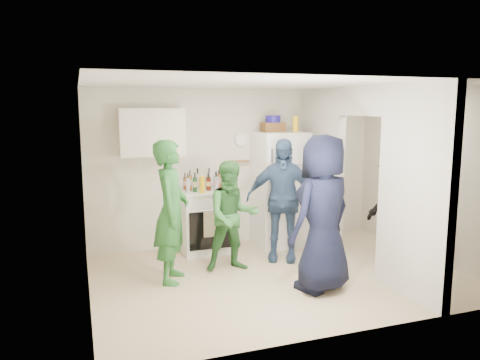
% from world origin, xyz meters
% --- Properties ---
extents(floor, '(4.80, 4.80, 0.00)m').
position_xyz_m(floor, '(0.00, 0.00, 0.00)').
color(floor, '#CBB78F').
rests_on(floor, ground).
extents(wall_back, '(4.80, 0.00, 4.80)m').
position_xyz_m(wall_back, '(0.00, 1.70, 1.25)').
color(wall_back, silver).
rests_on(wall_back, floor).
extents(wall_front, '(4.80, 0.00, 4.80)m').
position_xyz_m(wall_front, '(0.00, -1.70, 1.25)').
color(wall_front, silver).
rests_on(wall_front, floor).
extents(wall_left, '(0.00, 3.40, 3.40)m').
position_xyz_m(wall_left, '(-2.40, 0.00, 1.25)').
color(wall_left, silver).
rests_on(wall_left, floor).
extents(wall_right, '(0.00, 3.40, 3.40)m').
position_xyz_m(wall_right, '(2.40, 0.00, 1.25)').
color(wall_right, silver).
rests_on(wall_right, floor).
extents(ceiling, '(4.80, 4.80, 0.00)m').
position_xyz_m(ceiling, '(0.00, 0.00, 2.50)').
color(ceiling, white).
rests_on(ceiling, wall_back).
extents(partition_pier_back, '(0.12, 1.20, 2.50)m').
position_xyz_m(partition_pier_back, '(1.20, 1.10, 1.25)').
color(partition_pier_back, silver).
rests_on(partition_pier_back, floor).
extents(partition_pier_front, '(0.12, 1.20, 2.50)m').
position_xyz_m(partition_pier_front, '(1.20, -1.10, 1.25)').
color(partition_pier_front, silver).
rests_on(partition_pier_front, floor).
extents(partition_header, '(0.12, 1.00, 0.40)m').
position_xyz_m(partition_header, '(1.20, 0.00, 2.30)').
color(partition_header, silver).
rests_on(partition_header, partition_pier_back).
extents(stove, '(0.81, 0.67, 0.96)m').
position_xyz_m(stove, '(-0.62, 1.37, 0.48)').
color(stove, white).
rests_on(stove, floor).
extents(upper_cabinet, '(0.95, 0.34, 0.70)m').
position_xyz_m(upper_cabinet, '(-1.40, 1.52, 1.85)').
color(upper_cabinet, silver).
rests_on(upper_cabinet, wall_back).
extents(fridge, '(0.75, 0.73, 1.83)m').
position_xyz_m(fridge, '(0.59, 1.34, 0.91)').
color(fridge, white).
rests_on(fridge, floor).
extents(wicker_basket, '(0.35, 0.25, 0.15)m').
position_xyz_m(wicker_basket, '(0.49, 1.39, 1.90)').
color(wicker_basket, brown).
rests_on(wicker_basket, fridge).
extents(blue_bowl, '(0.24, 0.24, 0.11)m').
position_xyz_m(blue_bowl, '(0.49, 1.39, 2.03)').
color(blue_bowl, navy).
rests_on(blue_bowl, wicker_basket).
extents(yellow_cup_stack_top, '(0.09, 0.09, 0.25)m').
position_xyz_m(yellow_cup_stack_top, '(0.81, 1.24, 1.95)').
color(yellow_cup_stack_top, yellow).
rests_on(yellow_cup_stack_top, fridge).
extents(wall_clock, '(0.22, 0.02, 0.22)m').
position_xyz_m(wall_clock, '(0.05, 1.68, 1.70)').
color(wall_clock, white).
rests_on(wall_clock, wall_back).
extents(spice_shelf, '(0.35, 0.08, 0.03)m').
position_xyz_m(spice_shelf, '(0.00, 1.65, 1.35)').
color(spice_shelf, olive).
rests_on(spice_shelf, wall_back).
extents(nook_window, '(0.03, 0.70, 0.80)m').
position_xyz_m(nook_window, '(2.38, 0.20, 1.65)').
color(nook_window, black).
rests_on(nook_window, wall_right).
extents(nook_window_frame, '(0.04, 0.76, 0.86)m').
position_xyz_m(nook_window_frame, '(2.36, 0.20, 1.65)').
color(nook_window_frame, white).
rests_on(nook_window_frame, wall_right).
extents(nook_valance, '(0.04, 0.82, 0.18)m').
position_xyz_m(nook_valance, '(2.34, 0.20, 2.00)').
color(nook_valance, white).
rests_on(nook_valance, wall_right).
extents(yellow_cup_stack_stove, '(0.09, 0.09, 0.25)m').
position_xyz_m(yellow_cup_stack_stove, '(-0.74, 1.15, 1.09)').
color(yellow_cup_stack_stove, yellow).
rests_on(yellow_cup_stack_stove, stove).
extents(red_cup, '(0.09, 0.09, 0.12)m').
position_xyz_m(red_cup, '(-0.40, 1.17, 1.02)').
color(red_cup, red).
rests_on(red_cup, stove).
extents(person_green_left, '(0.64, 0.77, 1.82)m').
position_xyz_m(person_green_left, '(-1.37, 0.30, 0.91)').
color(person_green_left, '#2B6D31').
rests_on(person_green_left, floor).
extents(person_green_center, '(0.77, 0.62, 1.50)m').
position_xyz_m(person_green_center, '(-0.51, 0.43, 0.75)').
color(person_green_center, '#367C3E').
rests_on(person_green_center, floor).
extents(person_denim, '(1.12, 0.87, 1.78)m').
position_xyz_m(person_denim, '(0.31, 0.62, 0.89)').
color(person_denim, '#365176').
rests_on(person_denim, floor).
extents(person_navy, '(1.09, 0.91, 1.90)m').
position_xyz_m(person_navy, '(0.30, -0.60, 0.95)').
color(person_navy, black).
rests_on(person_navy, floor).
extents(person_nook, '(0.82, 1.14, 1.59)m').
position_xyz_m(person_nook, '(1.88, 0.03, 0.79)').
color(person_nook, black).
rests_on(person_nook, floor).
extents(bottle_a, '(0.06, 0.06, 0.26)m').
position_xyz_m(bottle_a, '(-0.92, 1.50, 1.09)').
color(bottle_a, brown).
rests_on(bottle_a, stove).
extents(bottle_b, '(0.06, 0.06, 0.29)m').
position_xyz_m(bottle_b, '(-0.82, 1.28, 1.11)').
color(bottle_b, '#1A4E26').
rests_on(bottle_b, stove).
extents(bottle_c, '(0.07, 0.07, 0.32)m').
position_xyz_m(bottle_c, '(-0.71, 1.53, 1.12)').
color(bottle_c, '#B3BBC2').
rests_on(bottle_c, stove).
extents(bottle_d, '(0.06, 0.06, 0.26)m').
position_xyz_m(bottle_d, '(-0.59, 1.33, 1.09)').
color(bottle_d, '#601C10').
rests_on(bottle_d, stove).
extents(bottle_e, '(0.06, 0.06, 0.31)m').
position_xyz_m(bottle_e, '(-0.52, 1.56, 1.12)').
color(bottle_e, '#B6BDC9').
rests_on(bottle_e, stove).
extents(bottle_f, '(0.07, 0.07, 0.26)m').
position_xyz_m(bottle_f, '(-0.45, 1.39, 1.09)').
color(bottle_f, '#12331C').
rests_on(bottle_f, stove).
extents(bottle_g, '(0.08, 0.08, 0.29)m').
position_xyz_m(bottle_g, '(-0.38, 1.49, 1.11)').
color(bottle_g, olive).
rests_on(bottle_g, stove).
extents(bottle_h, '(0.06, 0.06, 0.29)m').
position_xyz_m(bottle_h, '(-0.93, 1.26, 1.11)').
color(bottle_h, '#9AA0A6').
rests_on(bottle_h, stove).
extents(bottle_i, '(0.07, 0.07, 0.25)m').
position_xyz_m(bottle_i, '(-0.56, 1.46, 1.09)').
color(bottle_i, brown).
rests_on(bottle_i, stove).
extents(bottle_j, '(0.08, 0.08, 0.27)m').
position_xyz_m(bottle_j, '(-0.33, 1.26, 1.10)').
color(bottle_j, '#226322').
rests_on(bottle_j, stove).
extents(bottle_k, '(0.06, 0.06, 0.31)m').
position_xyz_m(bottle_k, '(-0.86, 1.41, 1.12)').
color(bottle_k, '#975F22').
rests_on(bottle_k, stove).
extents(bottle_l, '(0.08, 0.08, 0.30)m').
position_xyz_m(bottle_l, '(-0.50, 1.24, 1.11)').
color(bottle_l, '#949BA3').
rests_on(bottle_l, stove).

